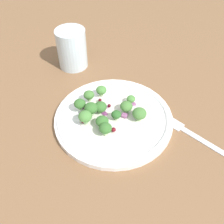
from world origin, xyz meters
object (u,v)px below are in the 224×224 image
at_px(plate, 112,118).
at_px(broccoli_floret_2, 87,95).
at_px(fork, 199,139).
at_px(broccoli_floret_0, 100,90).
at_px(broccoli_floret_1, 129,99).
at_px(water_glass, 71,49).

height_order(plate, broccoli_floret_2, broccoli_floret_2).
bearing_deg(fork, broccoli_floret_2, 155.81).
distance_m(broccoli_floret_0, broccoli_floret_2, 0.03).
xyz_separation_m(plate, broccoli_floret_1, (0.04, 0.04, 0.02)).
distance_m(broccoli_floret_0, water_glass, 0.16).
xyz_separation_m(plate, broccoli_floret_0, (-0.03, 0.07, 0.02)).
xyz_separation_m(broccoli_floret_1, fork, (0.14, -0.10, -0.02)).
height_order(fork, water_glass, water_glass).
relative_size(plate, fork, 1.73).
xyz_separation_m(broccoli_floret_0, broccoli_floret_2, (-0.03, -0.02, 0.00)).
relative_size(broccoli_floret_0, broccoli_floret_1, 1.25).
relative_size(broccoli_floret_0, broccoli_floret_2, 1.00).
xyz_separation_m(plate, broccoli_floret_2, (-0.05, 0.05, 0.02)).
relative_size(broccoli_floret_1, broccoli_floret_2, 0.80).
bearing_deg(water_glass, fork, -43.11).
bearing_deg(fork, broccoli_floret_1, 145.07).
distance_m(fork, water_glass, 0.39).
distance_m(broccoli_floret_0, fork, 0.24).
height_order(broccoli_floret_0, broccoli_floret_1, broccoli_floret_0).
relative_size(plate, broccoli_floret_1, 13.03).
distance_m(plate, fork, 0.19).
height_order(broccoli_floret_1, broccoli_floret_2, broccoli_floret_2).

